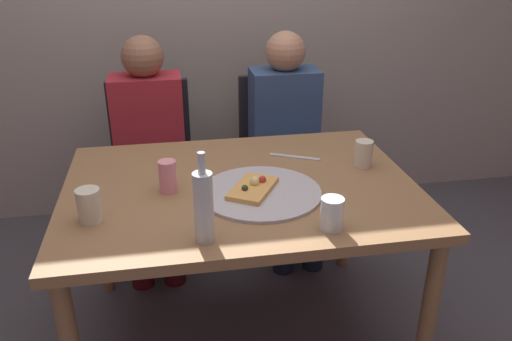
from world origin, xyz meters
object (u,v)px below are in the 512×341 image
pizza_tray (261,192)px  tumbler_near (332,214)px  soda_can (168,176)px  guest_in_sweater (150,143)px  chair_left (152,155)px  guest_in_beanie (287,135)px  pizza_slice_last (253,187)px  chair_right (281,147)px  wine_glass (363,153)px  tumbler_far (89,205)px  wine_bottle (204,206)px  dining_table (241,202)px  table_knife (294,157)px

pizza_tray → tumbler_near: 0.34m
soda_can → guest_in_sweater: guest_in_sweater is taller
chair_left → guest_in_beanie: bearing=168.2°
soda_can → guest_in_sweater: 0.78m
pizza_slice_last → chair_right: size_ratio=0.28×
tumbler_near → wine_glass: 0.54m
tumbler_far → wine_glass: tumbler_far is taller
wine_bottle → chair_left: bearing=98.5°
tumbler_near → guest_in_beanie: (0.12, 1.13, -0.15)m
pizza_slice_last → guest_in_beanie: size_ratio=0.22×
wine_bottle → soda_can: 0.39m
guest_in_beanie → wine_glass: bearing=103.7°
wine_bottle → tumbler_near: size_ratio=2.71×
dining_table → tumbler_far: tumbler_far is taller
pizza_slice_last → soda_can: size_ratio=2.09×
pizza_slice_last → tumbler_far: 0.58m
table_knife → chair_right: bearing=108.8°
wine_bottle → tumbler_far: 0.42m
pizza_tray → soda_can: (-0.33, 0.08, 0.05)m
soda_can → guest_in_sweater: (-0.09, 0.76, -0.15)m
chair_right → soda_can: bearing=54.9°
pizza_tray → chair_left: 1.10m
tumbler_near → pizza_tray: bearing=122.1°
chair_right → wine_bottle: bearing=67.3°
table_knife → wine_bottle: bearing=-99.4°
dining_table → tumbler_far: bearing=-160.5°
wine_glass → chair_right: (-0.16, 0.81, -0.28)m
wine_glass → pizza_tray: bearing=-158.9°
wine_glass → soda_can: 0.80m
tumbler_near → wine_glass: size_ratio=1.00×
tumbler_far → guest_in_sweater: (0.18, 0.93, -0.15)m
soda_can → chair_left: 0.96m
wine_glass → tumbler_near: bearing=-121.5°
tumbler_near → guest_in_beanie: 1.14m
pizza_slice_last → guest_in_sweater: 0.93m
guest_in_beanie → chair_left: bearing=-11.8°
tumbler_near → wine_glass: bearing=58.5°
soda_can → wine_glass: bearing=6.9°
soda_can → chair_left: bearing=95.4°
pizza_slice_last → chair_left: chair_left is taller
pizza_tray → table_knife: (0.21, 0.31, -0.00)m
wine_bottle → chair_left: size_ratio=0.33×
dining_table → soda_can: size_ratio=11.00×
dining_table → guest_in_beanie: (0.37, 0.74, -0.02)m
dining_table → guest_in_beanie: 0.83m
tumbler_near → soda_can: bearing=144.4°
tumbler_near → soda_can: (-0.51, 0.37, 0.01)m
wine_bottle → chair_right: size_ratio=0.33×
tumbler_far → table_knife: 0.90m
tumbler_near → table_knife: bearing=87.4°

